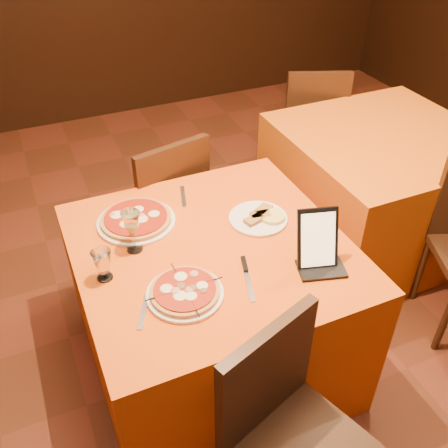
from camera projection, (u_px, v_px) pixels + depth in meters
name	position (u px, v px, depth m)	size (l,w,h in m)	color
floor	(274.00, 426.00, 2.24)	(6.00, 7.00, 0.01)	#5E2D19
main_table	(212.00, 308.00, 2.29)	(1.10, 1.10, 0.75)	#DF550E
side_table	(377.00, 189.00, 3.07)	(1.10, 1.10, 0.75)	#D9620D
chair_main_far	(159.00, 205.00, 2.81)	(0.36, 0.36, 0.91)	#2F230F
chair_side_far	(309.00, 124.00, 3.61)	(0.42, 0.42, 0.91)	#30220F
pizza_near	(185.00, 292.00, 1.82)	(0.29, 0.29, 0.03)	white
pizza_far	(136.00, 220.00, 2.17)	(0.34, 0.34, 0.03)	white
cutlet_dish	(258.00, 217.00, 2.19)	(0.26, 0.26, 0.03)	white
wine_glass	(133.00, 231.00, 1.98)	(0.07, 0.07, 0.19)	#C4CB73
water_glass	(103.00, 265.00, 1.87)	(0.06, 0.06, 0.13)	silver
tablet	(318.00, 239.00, 1.91)	(0.16, 0.01, 0.24)	black
knife	(248.00, 280.00, 1.89)	(0.23, 0.02, 0.01)	#BBBAC1
fork_near	(143.00, 311.00, 1.77)	(0.17, 0.02, 0.01)	silver
fork_far	(183.00, 196.00, 2.34)	(0.17, 0.02, 0.01)	#B4B5BC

